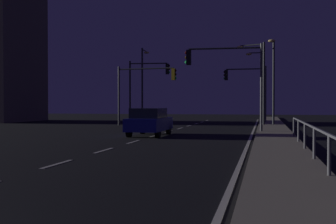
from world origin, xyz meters
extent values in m
plane|color=black|center=(0.00, 17.50, 0.00)|extent=(112.00, 112.00, 0.00)
cube|color=gray|center=(6.67, 17.50, 0.07)|extent=(2.10, 77.00, 0.14)
cube|color=silver|center=(0.00, 9.00, 0.01)|extent=(0.14, 2.00, 0.01)
cube|color=silver|center=(0.00, 13.00, 0.01)|extent=(0.14, 2.00, 0.01)
cube|color=silver|center=(0.00, 17.00, 0.01)|extent=(0.14, 2.00, 0.01)
cube|color=silver|center=(0.00, 21.00, 0.01)|extent=(0.14, 2.00, 0.01)
cube|color=silver|center=(0.00, 25.00, 0.01)|extent=(0.14, 2.00, 0.01)
cube|color=silver|center=(0.00, 29.00, 0.01)|extent=(0.14, 2.00, 0.01)
cube|color=silver|center=(0.00, 33.00, 0.01)|extent=(0.14, 2.00, 0.01)
cube|color=silver|center=(0.00, 37.00, 0.01)|extent=(0.14, 2.00, 0.01)
cube|color=silver|center=(0.00, 41.00, 0.01)|extent=(0.14, 2.00, 0.01)
cube|color=silver|center=(0.00, 45.00, 0.01)|extent=(0.14, 2.00, 0.01)
cube|color=silver|center=(5.37, 22.50, 0.01)|extent=(0.14, 53.00, 0.01)
cube|color=navy|center=(-0.28, 21.20, 0.67)|extent=(1.84, 4.41, 0.70)
cube|color=#1E2328|center=(-0.28, 20.95, 1.29)|extent=(1.61, 2.47, 0.55)
cylinder|color=black|center=(-1.09, 22.60, 0.32)|extent=(0.22, 0.64, 0.64)
cylinder|color=black|center=(0.51, 22.61, 0.32)|extent=(0.22, 0.64, 0.64)
cylinder|color=black|center=(-1.08, 19.78, 0.32)|extent=(0.22, 0.64, 0.64)
cylinder|color=black|center=(0.52, 19.79, 0.32)|extent=(0.22, 0.64, 0.64)
cylinder|color=#4C4C51|center=(6.18, 38.05, 2.69)|extent=(0.16, 0.16, 5.11)
cylinder|color=#2D3033|center=(4.40, 38.11, 5.00)|extent=(3.56, 0.23, 0.11)
cube|color=black|center=(2.63, 38.16, 4.47)|extent=(0.29, 0.35, 0.95)
sphere|color=black|center=(2.47, 38.17, 4.77)|extent=(0.20, 0.20, 0.20)
sphere|color=black|center=(2.47, 38.17, 4.47)|extent=(0.20, 0.20, 0.20)
sphere|color=#19D84C|center=(2.47, 38.17, 4.17)|extent=(0.20, 0.20, 0.20)
cylinder|color=#38383D|center=(-6.05, 32.97, 2.50)|extent=(0.16, 0.16, 4.99)
cylinder|color=#2D3033|center=(-3.61, 32.66, 4.74)|extent=(4.90, 0.73, 0.11)
cube|color=olive|center=(-1.16, 32.35, 4.22)|extent=(0.32, 0.37, 0.95)
sphere|color=black|center=(-1.01, 32.33, 4.52)|extent=(0.20, 0.20, 0.20)
sphere|color=black|center=(-1.01, 32.33, 4.22)|extent=(0.20, 0.20, 0.20)
sphere|color=#19D84C|center=(-1.01, 32.33, 3.92)|extent=(0.20, 0.20, 0.20)
cylinder|color=#4C4C51|center=(5.90, 24.78, 2.84)|extent=(0.16, 0.16, 5.39)
cylinder|color=#2D3033|center=(3.64, 24.71, 5.28)|extent=(4.52, 0.25, 0.11)
cube|color=black|center=(1.38, 24.64, 4.76)|extent=(0.29, 0.35, 0.95)
sphere|color=black|center=(1.23, 24.64, 5.06)|extent=(0.20, 0.20, 0.20)
sphere|color=black|center=(1.23, 24.64, 4.76)|extent=(0.20, 0.20, 0.20)
sphere|color=#19D84C|center=(1.23, 24.64, 4.46)|extent=(0.20, 0.20, 0.20)
cylinder|color=#2D3033|center=(-5.98, 35.99, 2.87)|extent=(0.16, 0.16, 5.75)
cylinder|color=#38383D|center=(-4.26, 36.13, 5.50)|extent=(3.45, 0.38, 0.11)
cube|color=black|center=(-2.54, 36.26, 4.97)|extent=(0.31, 0.36, 0.95)
sphere|color=black|center=(-2.38, 36.27, 5.27)|extent=(0.20, 0.20, 0.20)
sphere|color=black|center=(-2.38, 36.27, 4.97)|extent=(0.20, 0.20, 0.20)
sphere|color=#19D84C|center=(-2.38, 36.27, 4.67)|extent=(0.20, 0.20, 0.20)
cylinder|color=#2D3033|center=(6.81, 34.08, 3.55)|extent=(0.18, 0.18, 6.82)
cylinder|color=#4C4C51|center=(6.72, 33.21, 6.81)|extent=(0.29, 1.74, 0.10)
ellipsoid|color=#F9D172|center=(6.62, 32.34, 6.71)|extent=(0.56, 0.36, 0.24)
cylinder|color=#38383D|center=(-6.09, 40.58, 3.75)|extent=(0.18, 0.18, 7.50)
cylinder|color=#4C4C51|center=(-6.12, 41.55, 7.35)|extent=(0.16, 1.94, 0.10)
ellipsoid|color=#F9D172|center=(-6.15, 42.52, 7.25)|extent=(0.56, 0.36, 0.24)
cylinder|color=#38383D|center=(5.98, 39.76, 3.47)|extent=(0.18, 0.18, 6.65)
cylinder|color=#2D3033|center=(5.30, 39.79, 6.64)|extent=(1.37, 0.16, 0.10)
ellipsoid|color=#F9D172|center=(4.62, 39.82, 6.54)|extent=(0.56, 0.36, 0.24)
cylinder|color=#2D3033|center=(6.03, 33.47, 3.46)|extent=(0.18, 0.18, 6.65)
cylinder|color=#2D3033|center=(5.06, 33.93, 6.64)|extent=(1.99, 1.02, 0.10)
ellipsoid|color=#F9D172|center=(4.08, 34.39, 6.54)|extent=(0.56, 0.36, 0.24)
cylinder|color=#59595E|center=(7.56, 7.60, 0.61)|extent=(0.09, 0.09, 0.95)
cylinder|color=#59595E|center=(7.56, 10.80, 0.61)|extent=(0.09, 0.09, 0.95)
cylinder|color=#59595E|center=(7.56, 14.00, 0.61)|extent=(0.09, 0.09, 0.95)
cylinder|color=#59595E|center=(7.56, 17.20, 0.61)|extent=(0.09, 0.09, 0.95)
cylinder|color=#59595E|center=(7.56, 20.40, 0.61)|extent=(0.09, 0.09, 0.95)
cube|color=slate|center=(7.56, 9.20, 1.09)|extent=(0.06, 22.40, 0.06)
camera|label=1|loc=(6.07, -3.37, 1.81)|focal=47.81mm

